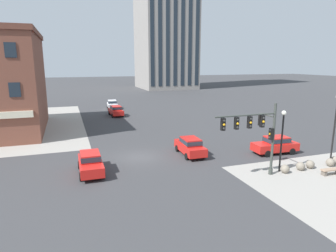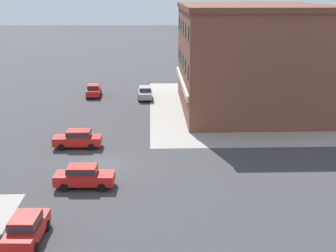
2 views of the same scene
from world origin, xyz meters
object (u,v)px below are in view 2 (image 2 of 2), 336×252
Objects in this scene: car_main_southbound_far at (145,92)px; car_cross_eastbound at (26,227)px; car_cross_westbound at (78,138)px; car_parked_curb at (94,90)px; car_main_northbound_near at (84,176)px.

car_cross_eastbound is at bearing -9.82° from car_main_southbound_far.
car_main_southbound_far is 21.26m from car_cross_westbound.
car_cross_eastbound is 39.79m from car_parked_curb.
car_main_northbound_near is at bearing 164.13° from car_cross_eastbound.
car_main_northbound_near is 31.87m from car_parked_curb.
car_main_southbound_far is 38.43m from car_cross_eastbound.
car_main_southbound_far and car_cross_westbound have the same top height.
car_main_northbound_near is 1.00× the size of car_main_southbound_far.
car_main_southbound_far and car_parked_curb have the same top height.
car_cross_westbound is (-9.45, -1.77, 0.00)m from car_main_northbound_near.
car_parked_curb is (-22.30, -1.01, 0.00)m from car_cross_westbound.
car_cross_westbound is at bearing -16.52° from car_main_southbound_far.
car_main_northbound_near is 1.00× the size of car_cross_eastbound.
car_main_southbound_far is 1.00× the size of car_cross_eastbound.
car_main_southbound_far is 1.00× the size of car_parked_curb.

